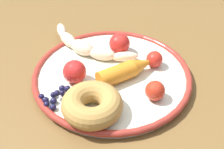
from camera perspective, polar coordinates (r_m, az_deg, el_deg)
name	(u,v)px	position (r m, az deg, el deg)	size (l,w,h in m)	color
dining_table	(103,89)	(0.72, -1.69, -2.54)	(1.01, 0.90, 0.72)	brown
plate	(112,76)	(0.61, 0.00, -0.21)	(0.30, 0.30, 0.02)	silver
banana	(86,46)	(0.66, -4.72, 5.10)	(0.10, 0.21, 0.03)	beige
carrot_orange	(127,70)	(0.59, 2.75, 0.78)	(0.11, 0.10, 0.03)	orange
donut	(92,105)	(0.52, -3.57, -5.40)	(0.10, 0.10, 0.04)	#B18543
blueberry_pile	(55,97)	(0.56, -10.07, -3.96)	(0.06, 0.06, 0.02)	#191638
tomato_near	(119,44)	(0.65, 1.34, 5.55)	(0.04, 0.04, 0.04)	red
tomato_mid	(155,91)	(0.55, 7.71, -2.88)	(0.03, 0.03, 0.03)	red
tomato_far	(75,72)	(0.58, -6.71, 0.49)	(0.04, 0.04, 0.04)	red
tomato_extra	(154,59)	(0.62, 7.58, 2.72)	(0.03, 0.03, 0.03)	red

